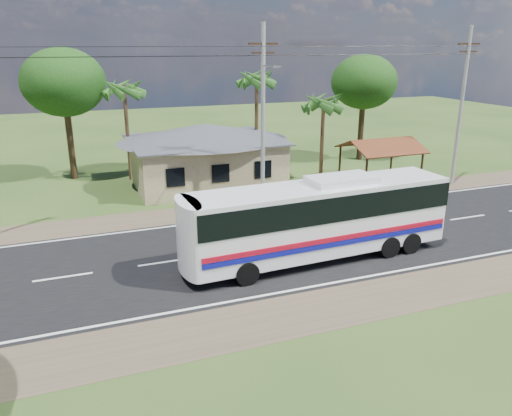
{
  "coord_description": "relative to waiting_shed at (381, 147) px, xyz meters",
  "views": [
    {
      "loc": [
        -8.08,
        -21.62,
        9.78
      ],
      "look_at": [
        0.47,
        1.0,
        1.82
      ],
      "focal_mm": 35.0,
      "sensor_mm": 36.0,
      "label": 1
    }
  ],
  "objects": [
    {
      "name": "palm_far",
      "position": [
        -17.0,
        7.5,
        3.95
      ],
      "size": [
        2.8,
        2.8,
        7.7
      ],
      "color": "#47301E",
      "rests_on": "ground"
    },
    {
      "name": "house",
      "position": [
        -12.0,
        4.5,
        -0.09
      ],
      "size": [
        12.4,
        10.0,
        5.0
      ],
      "color": "#C9B486",
      "rests_on": "ground"
    },
    {
      "name": "tree_behind_house",
      "position": [
        -21.0,
        9.5,
        4.39
      ],
      "size": [
        6.0,
        6.0,
        9.61
      ],
      "color": "#47301E",
      "rests_on": "ground"
    },
    {
      "name": "palm_mid",
      "position": [
        -7.0,
        7.0,
        4.43
      ],
      "size": [
        2.8,
        2.8,
        8.2
      ],
      "color": "#47301E",
      "rests_on": "ground"
    },
    {
      "name": "palm_near",
      "position": [
        -3.5,
        2.5,
        2.98
      ],
      "size": [
        2.8,
        2.8,
        6.7
      ],
      "color": "#47301E",
      "rests_on": "ground"
    },
    {
      "name": "motorcycle",
      "position": [
        -8.07,
        -2.89,
        -2.23
      ],
      "size": [
        2.0,
        1.3,
        0.99
      ],
      "primitive_type": "imported",
      "rotation": [
        0.0,
        0.0,
        1.94
      ],
      "color": "black",
      "rests_on": "ground"
    },
    {
      "name": "road",
      "position": [
        -13.0,
        -8.5,
        -2.72
      ],
      "size": [
        120.0,
        16.0,
        0.03
      ],
      "color": "black",
      "rests_on": "ground"
    },
    {
      "name": "coach_bus",
      "position": [
        -10.48,
        -10.61,
        -0.47
      ],
      "size": [
        12.83,
        3.24,
        3.95
      ],
      "rotation": [
        0.0,
        0.0,
        0.04
      ],
      "color": "white",
      "rests_on": "ground"
    },
    {
      "name": "waiting_shed",
      "position": [
        0.0,
        0.0,
        0.0
      ],
      "size": [
        5.2,
        4.48,
        3.35
      ],
      "color": "#392515",
      "rests_on": "ground"
    },
    {
      "name": "ground",
      "position": [
        -13.0,
        -8.5,
        -2.73
      ],
      "size": [
        120.0,
        120.0,
        0.0
      ],
      "primitive_type": "plane",
      "color": "#294217",
      "rests_on": "ground"
    },
    {
      "name": "tree_behind_shed",
      "position": [
        3.0,
        7.5,
        3.95
      ],
      "size": [
        5.6,
        5.6,
        9.02
      ],
      "color": "#47301E",
      "rests_on": "ground"
    },
    {
      "name": "person",
      "position": [
        -3.8,
        -4.36,
        -1.87
      ],
      "size": [
        0.74,
        0.62,
        1.73
      ],
      "primitive_type": "imported",
      "rotation": [
        0.0,
        0.0,
        2.75
      ],
      "color": "#1C2F9B",
      "rests_on": "ground"
    },
    {
      "name": "concrete_barrier",
      "position": [
        -1.0,
        -2.9,
        -2.28
      ],
      "size": [
        7.0,
        0.3,
        0.9
      ],
      "primitive_type": "cube",
      "color": "#9E9E99",
      "rests_on": "ground"
    },
    {
      "name": "utility_poles",
      "position": [
        -10.33,
        -2.01,
        3.04
      ],
      "size": [
        32.8,
        2.22,
        11.0
      ],
      "color": "#9E9E99",
      "rests_on": "ground"
    }
  ]
}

